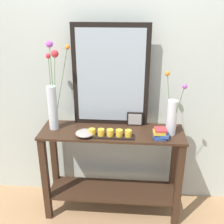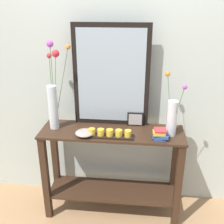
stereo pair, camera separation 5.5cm
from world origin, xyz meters
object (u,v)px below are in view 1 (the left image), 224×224
at_px(mirror_leaning, 111,76).
at_px(book_stack, 160,134).
at_px(candle_tray, 110,134).
at_px(picture_frame_small, 135,119).
at_px(console_table, 112,165).
at_px(tall_vase_left, 53,98).
at_px(decorative_bowl, 85,133).
at_px(vase_right, 172,116).

height_order(mirror_leaning, book_stack, mirror_leaning).
xyz_separation_m(candle_tray, picture_frame_small, (0.20, 0.24, 0.03)).
xyz_separation_m(console_table, picture_frame_small, (0.19, 0.13, 0.40)).
bearing_deg(book_stack, console_table, 164.76).
bearing_deg(console_table, tall_vase_left, 177.17).
relative_size(picture_frame_small, decorative_bowl, 0.91).
bearing_deg(candle_tray, vase_right, 10.91).
bearing_deg(decorative_bowl, vase_right, 8.00).
xyz_separation_m(vase_right, decorative_bowl, (-0.70, -0.10, -0.14)).
relative_size(tall_vase_left, candle_tray, 1.92).
relative_size(candle_tray, decorative_bowl, 2.54).
height_order(tall_vase_left, book_stack, tall_vase_left).
distance_m(mirror_leaning, decorative_bowl, 0.53).
height_order(vase_right, decorative_bowl, vase_right).
bearing_deg(console_table, picture_frame_small, 33.55).
relative_size(console_table, candle_tray, 3.13).
distance_m(mirror_leaning, picture_frame_small, 0.43).
bearing_deg(tall_vase_left, mirror_leaning, 15.39).
bearing_deg(vase_right, book_stack, -134.51).
height_order(mirror_leaning, picture_frame_small, mirror_leaning).
distance_m(vase_right, book_stack, 0.18).
relative_size(mirror_leaning, decorative_bowl, 5.68).
relative_size(vase_right, picture_frame_small, 3.68).
relative_size(tall_vase_left, book_stack, 5.70).
xyz_separation_m(picture_frame_small, decorative_bowl, (-0.41, -0.24, -0.03)).
relative_size(mirror_leaning, book_stack, 6.63).
bearing_deg(decorative_bowl, console_table, 27.71).
xyz_separation_m(tall_vase_left, book_stack, (0.90, -0.13, -0.23)).
bearing_deg(candle_tray, picture_frame_small, 49.89).
distance_m(console_table, tall_vase_left, 0.79).
distance_m(console_table, mirror_leaning, 0.79).
bearing_deg(tall_vase_left, vase_right, -2.22).
bearing_deg(book_stack, mirror_leaning, 147.89).
bearing_deg(tall_vase_left, book_stack, -8.43).
xyz_separation_m(tall_vase_left, vase_right, (0.99, -0.04, -0.11)).
relative_size(decorative_bowl, book_stack, 1.17).
height_order(vase_right, book_stack, vase_right).
bearing_deg(decorative_bowl, tall_vase_left, 154.32).
bearing_deg(tall_vase_left, console_table, -2.83).
bearing_deg(picture_frame_small, book_stack, -49.23).
xyz_separation_m(mirror_leaning, tall_vase_left, (-0.48, -0.13, -0.16)).
bearing_deg(picture_frame_small, console_table, -146.45).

